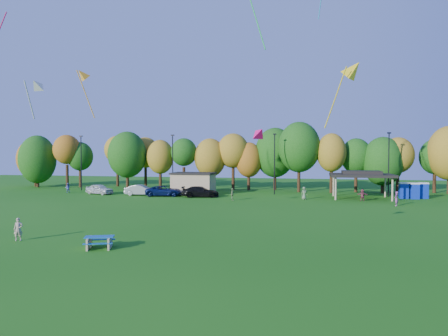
% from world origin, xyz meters
% --- Properties ---
extents(ground, '(160.00, 160.00, 0.00)m').
position_xyz_m(ground, '(0.00, 0.00, 0.00)').
color(ground, '#19600F').
rests_on(ground, ground).
extents(tree_line, '(93.57, 10.55, 11.15)m').
position_xyz_m(tree_line, '(-1.03, 45.51, 5.91)').
color(tree_line, black).
rests_on(tree_line, ground).
extents(lamp_posts, '(64.50, 0.25, 9.09)m').
position_xyz_m(lamp_posts, '(2.00, 40.00, 4.90)').
color(lamp_posts, black).
rests_on(lamp_posts, ground).
extents(utility_building, '(6.30, 4.30, 3.25)m').
position_xyz_m(utility_building, '(-10.00, 38.00, 1.64)').
color(utility_building, tan).
rests_on(utility_building, ground).
extents(pavilion, '(8.20, 6.20, 3.77)m').
position_xyz_m(pavilion, '(14.00, 37.00, 3.23)').
color(pavilion, tan).
rests_on(pavilion, ground).
extents(porta_potties, '(3.75, 1.97, 2.18)m').
position_xyz_m(porta_potties, '(20.94, 38.33, 1.10)').
color(porta_potties, '#0D29AB').
rests_on(porta_potties, ground).
extents(picnic_table, '(2.20, 2.02, 0.78)m').
position_xyz_m(picnic_table, '(-5.95, 3.36, 0.45)').
color(picnic_table, tan).
rests_on(picnic_table, ground).
extents(kite_flyer, '(0.69, 0.61, 1.59)m').
position_xyz_m(kite_flyer, '(-12.63, 4.22, 0.80)').
color(kite_flyer, tan).
rests_on(kite_flyer, ground).
extents(car_a, '(4.83, 3.06, 1.53)m').
position_xyz_m(car_a, '(-23.74, 34.76, 0.77)').
color(car_a, silver).
rests_on(car_a, ground).
extents(car_b, '(4.78, 2.08, 1.53)m').
position_xyz_m(car_b, '(-16.93, 34.50, 0.76)').
color(car_b, '#9B9BA0').
rests_on(car_b, ground).
extents(car_c, '(5.67, 3.31, 1.48)m').
position_xyz_m(car_c, '(-13.24, 34.29, 0.74)').
color(car_c, '#0D1A4E').
rests_on(car_c, ground).
extents(car_d, '(5.53, 3.15, 1.51)m').
position_xyz_m(car_d, '(-7.80, 34.03, 0.75)').
color(car_d, black).
rests_on(car_d, ground).
extents(far_person_0, '(0.59, 1.00, 1.60)m').
position_xyz_m(far_person_0, '(-2.68, 31.08, 0.80)').
color(far_person_0, '#708B55').
rests_on(far_person_0, ground).
extents(far_person_1, '(1.47, 0.65, 1.54)m').
position_xyz_m(far_person_1, '(13.79, 33.96, 0.77)').
color(far_person_1, '#903C4D').
rests_on(far_person_1, ground).
extents(far_person_2, '(0.58, 0.72, 1.70)m').
position_xyz_m(far_person_2, '(17.01, 29.67, 0.85)').
color(far_person_2, '#A84F9D').
rests_on(far_person_2, ground).
extents(far_person_3, '(0.98, 0.85, 1.69)m').
position_xyz_m(far_person_3, '(6.44, 34.21, 0.84)').
color(far_person_3, '#627E56').
rests_on(far_person_3, ground).
extents(far_person_4, '(0.94, 0.88, 1.54)m').
position_xyz_m(far_person_4, '(-29.75, 35.76, 0.77)').
color(far_person_4, '#535EB8').
rests_on(far_person_4, ground).
extents(kite_7, '(1.39, 1.45, 1.17)m').
position_xyz_m(kite_7, '(4.02, 5.72, 7.40)').
color(kite_7, '#EE0D6B').
extents(kite_11, '(1.07, 2.15, 3.47)m').
position_xyz_m(kite_11, '(-13.92, 8.06, 11.47)').
color(kite_11, '#B3B3B3').
extents(kite_12, '(3.50, 2.24, 5.65)m').
position_xyz_m(kite_12, '(10.45, 13.46, 12.66)').
color(kite_12, gold).
extents(kite_14, '(2.76, 2.79, 5.45)m').
position_xyz_m(kite_14, '(-16.13, 18.12, 14.27)').
color(kite_14, orange).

